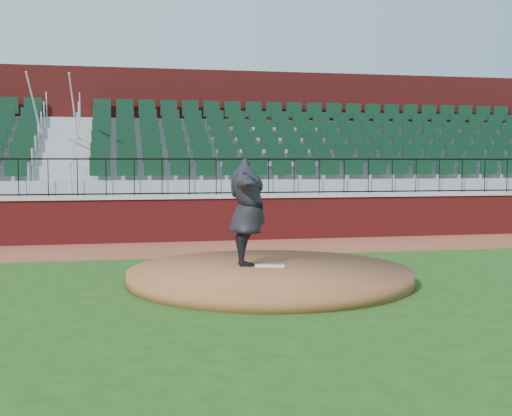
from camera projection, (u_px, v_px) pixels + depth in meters
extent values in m
plane|color=#1E4814|center=(273.00, 286.00, 11.93)|extent=(90.00, 90.00, 0.00)
cube|color=brown|center=(225.00, 248.00, 17.21)|extent=(34.00, 3.20, 0.01)
cube|color=maroon|center=(216.00, 219.00, 18.73)|extent=(34.00, 0.35, 1.20)
cube|color=#B7B7B7|center=(216.00, 196.00, 18.68)|extent=(34.00, 0.45, 0.10)
cube|color=maroon|center=(194.00, 147.00, 23.97)|extent=(34.00, 0.50, 5.50)
cylinder|color=brown|center=(270.00, 275.00, 12.29)|extent=(5.24, 5.24, 0.25)
cube|color=silver|center=(270.00, 266.00, 12.49)|extent=(0.57, 0.29, 0.04)
imported|color=black|center=(247.00, 212.00, 12.58)|extent=(0.84, 2.54, 2.04)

